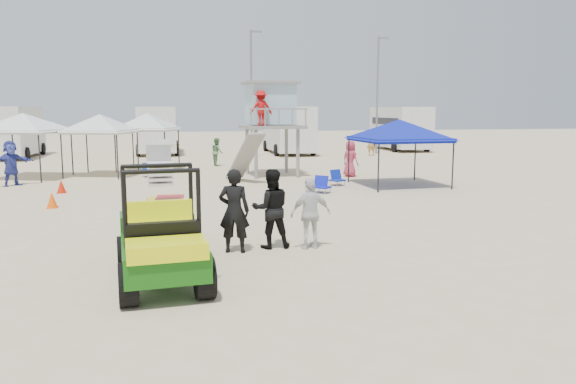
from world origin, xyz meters
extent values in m
plane|color=beige|center=(0.00, 0.00, 0.00)|extent=(140.00, 140.00, 0.00)
cube|color=#11530C|center=(-2.18, 1.04, 0.60)|extent=(1.62, 2.86, 0.48)
cube|color=#E7EE0C|center=(-2.18, 1.04, 0.90)|extent=(1.32, 0.89, 0.26)
cylinder|color=black|center=(-2.78, 0.06, 0.35)|extent=(0.37, 0.73, 0.70)
cube|color=black|center=(-2.18, 3.34, 0.46)|extent=(1.46, 1.99, 0.12)
cylinder|color=black|center=(-2.72, 3.34, 0.25)|extent=(0.24, 0.51, 0.49)
imported|color=black|center=(-0.68, 3.04, 0.92)|extent=(0.75, 0.58, 1.83)
imported|color=black|center=(0.17, 3.29, 0.89)|extent=(0.87, 0.68, 1.78)
imported|color=silver|center=(1.02, 3.04, 0.79)|extent=(0.97, 0.49, 1.58)
cylinder|color=gray|center=(1.58, 15.92, 1.11)|extent=(0.16, 0.16, 2.21)
cube|color=gray|center=(2.56, 16.90, 2.28)|extent=(2.84, 2.84, 0.14)
cube|color=#A2C6D1|center=(2.56, 17.16, 3.32)|extent=(2.16, 1.92, 1.86)
imported|color=#B20F0F|center=(1.85, 16.01, 3.13)|extent=(1.00, 0.58, 1.55)
cylinder|color=black|center=(5.44, 10.92, 0.97)|extent=(0.06, 0.06, 1.94)
pyramid|color=#0E1B9D|center=(6.99, 12.47, 2.69)|extent=(3.44, 3.44, 0.80)
cube|color=#0E1B9D|center=(6.99, 12.47, 1.89)|extent=(3.44, 3.44, 0.18)
cylinder|color=black|center=(-6.52, 17.19, 1.06)|extent=(0.06, 0.06, 2.11)
pyramid|color=silver|center=(-5.24, 18.47, 2.86)|extent=(3.38, 3.38, 0.80)
cube|color=silver|center=(-5.24, 18.47, 2.06)|extent=(3.38, 3.38, 0.18)
pyramid|color=silver|center=(-8.45, 18.12, 2.92)|extent=(3.81, 3.81, 0.80)
cube|color=silver|center=(-8.45, 18.12, 2.12)|extent=(3.81, 3.81, 0.18)
cylinder|color=black|center=(-4.46, 19.54, 1.07)|extent=(0.06, 0.06, 2.14)
pyramid|color=silver|center=(-3.21, 20.79, 2.89)|extent=(3.29, 3.29, 0.80)
cube|color=silver|center=(-3.21, 20.79, 2.09)|extent=(3.29, 3.29, 0.18)
imported|color=#D2D713|center=(-2.44, 16.36, 0.85)|extent=(2.23, 2.26, 1.71)
cone|color=#F65407|center=(-5.74, 9.73, 0.25)|extent=(0.34, 0.34, 0.50)
cone|color=red|center=(-6.07, 13.05, 0.25)|extent=(0.34, 0.34, 0.50)
cube|color=#0F33A2|center=(-3.10, 17.50, 0.22)|extent=(0.64, 0.61, 0.06)
cube|color=#0F33A2|center=(-3.10, 17.74, 0.42)|extent=(0.57, 0.29, 0.44)
cylinder|color=#B2B2B7|center=(-3.32, 17.30, 0.10)|extent=(0.03, 0.03, 0.20)
cube|color=#0F25A3|center=(4.58, 12.97, 0.22)|extent=(0.72, 0.70, 0.06)
cube|color=#0F25A3|center=(4.58, 13.21, 0.42)|extent=(0.55, 0.42, 0.44)
cylinder|color=#B2B2B7|center=(4.36, 12.77, 0.10)|extent=(0.03, 0.03, 0.20)
cube|color=#101AB3|center=(3.44, 11.09, 0.22)|extent=(0.74, 0.73, 0.06)
cube|color=#101AB3|center=(3.44, 11.33, 0.42)|extent=(0.51, 0.50, 0.44)
cylinder|color=#B2B2B7|center=(3.22, 10.89, 0.10)|extent=(0.03, 0.03, 0.20)
cube|color=silver|center=(-12.00, 30.00, 1.75)|extent=(2.50, 6.80, 3.00)
cube|color=black|center=(-12.00, 30.00, 2.20)|extent=(2.54, 5.44, 0.50)
cube|color=silver|center=(-3.00, 31.50, 1.75)|extent=(2.50, 6.50, 3.00)
cube|color=black|center=(-3.00, 31.50, 2.20)|extent=(2.54, 5.20, 0.50)
cylinder|color=black|center=(-4.25, 29.42, 0.40)|extent=(0.25, 0.80, 0.80)
cube|color=silver|center=(6.00, 30.00, 1.75)|extent=(2.50, 7.00, 3.00)
cube|color=black|center=(6.00, 30.00, 2.20)|extent=(2.54, 5.60, 0.50)
cylinder|color=black|center=(4.75, 27.76, 0.40)|extent=(0.25, 0.80, 0.80)
cube|color=silver|center=(15.00, 31.50, 1.75)|extent=(2.50, 6.60, 3.00)
cube|color=black|center=(15.00, 31.50, 2.20)|extent=(2.54, 5.28, 0.50)
cylinder|color=black|center=(13.75, 29.39, 0.40)|extent=(0.25, 0.80, 0.80)
cylinder|color=slate|center=(3.00, 27.00, 4.00)|extent=(0.14, 0.14, 8.00)
cylinder|color=slate|center=(12.00, 28.50, 4.00)|extent=(0.14, 0.14, 8.00)
imported|color=#BB8D46|center=(11.03, 26.85, 0.84)|extent=(0.66, 0.48, 1.69)
imported|color=#588952|center=(0.41, 22.10, 0.77)|extent=(0.69, 0.83, 1.54)
imported|color=#343E9E|center=(-8.40, 15.54, 0.92)|extent=(1.67, 1.50, 1.85)
imported|color=#B6344C|center=(6.04, 15.83, 0.83)|extent=(0.89, 0.96, 1.65)
camera|label=1|loc=(-1.91, -8.86, 3.09)|focal=35.00mm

